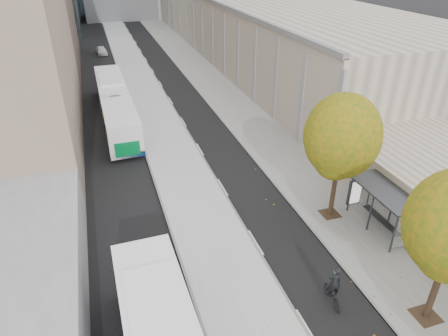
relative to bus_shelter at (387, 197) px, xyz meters
name	(u,v)px	position (x,y,z in m)	size (l,w,h in m)	color
bus_platform	(151,105)	(-9.56, 24.04, -2.11)	(4.25, 150.00, 0.15)	#A9A9A9
sidewalk	(226,98)	(-1.56, 24.04, -2.15)	(4.75, 150.00, 0.08)	gray
building_tan	(236,14)	(9.81, 53.04, 1.81)	(18.00, 92.00, 8.00)	gray
bus_shelter	(387,197)	(0.00, 0.00, 0.00)	(1.90, 4.40, 2.53)	#383A3F
tree_c	(342,136)	(-2.09, 2.04, 3.06)	(4.20, 4.20, 7.28)	#301C15
bus_far	(115,104)	(-13.09, 21.34, -0.59)	(2.82, 17.55, 2.92)	white
cyclist	(333,290)	(-5.61, -3.95, -1.41)	(0.65, 1.68, 2.10)	black
distant_car	(102,51)	(-13.11, 48.03, -1.60)	(1.38, 3.43, 1.17)	silver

